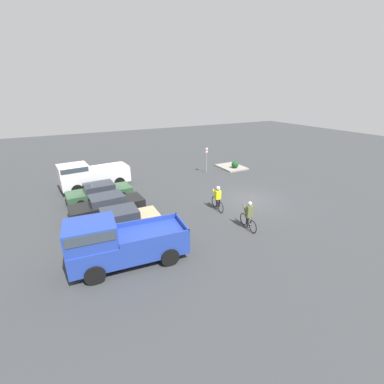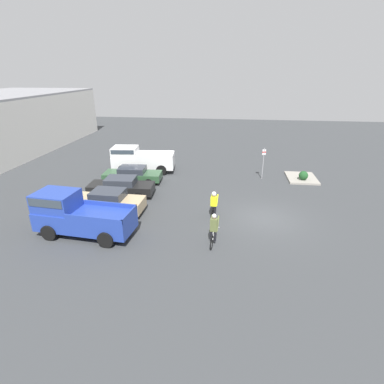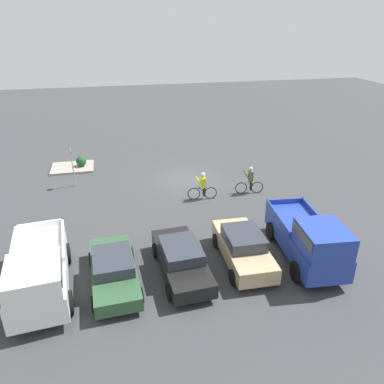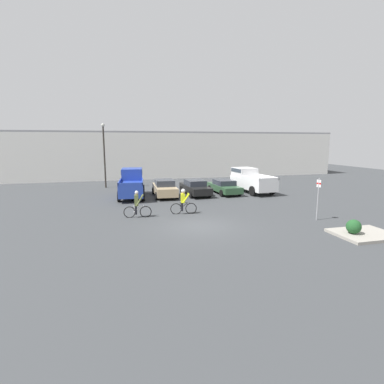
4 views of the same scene
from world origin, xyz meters
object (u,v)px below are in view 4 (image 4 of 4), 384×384
at_px(sedan_1, 195,187).
at_px(cyclist_0, 183,201).
at_px(pickup_truck_1, 250,180).
at_px(lamppost, 104,150).
at_px(pickup_truck_0, 132,183).
at_px(sedan_0, 165,188).
at_px(cyclist_1, 137,204).
at_px(sedan_2, 224,187).
at_px(fire_lane_sign, 318,195).
at_px(shrub, 354,227).

height_order(sedan_1, cyclist_0, cyclist_0).
distance_m(pickup_truck_1, lamppost, 15.07).
distance_m(pickup_truck_0, sedan_0, 2.88).
relative_size(cyclist_1, lamppost, 0.27).
relative_size(sedan_0, sedan_1, 0.94).
xyz_separation_m(sedan_2, fire_lane_sign, (2.15, -10.41, 0.91)).
bearing_deg(shrub, cyclist_1, 147.18).
relative_size(sedan_2, pickup_truck_1, 0.84).
relative_size(pickup_truck_0, shrub, 7.45).
height_order(sedan_2, lamppost, lamppost).
relative_size(sedan_1, pickup_truck_1, 0.85).
relative_size(pickup_truck_1, fire_lane_sign, 2.12).
xyz_separation_m(pickup_truck_0, cyclist_0, (2.93, -7.27, -0.35)).
height_order(sedan_2, pickup_truck_1, pickup_truck_1).
xyz_separation_m(sedan_1, sedan_2, (2.80, 0.05, -0.04)).
xyz_separation_m(sedan_0, lamppost, (-5.13, 6.64, 3.12)).
height_order(sedan_0, sedan_2, sedan_0).
height_order(sedan_0, pickup_truck_1, pickup_truck_1).
relative_size(sedan_1, fire_lane_sign, 1.80).
relative_size(cyclist_1, shrub, 2.40).
bearing_deg(pickup_truck_0, sedan_2, -3.06).
relative_size(pickup_truck_0, lamppost, 0.83).
height_order(sedan_2, shrub, sedan_2).
height_order(sedan_0, shrub, sedan_0).
distance_m(sedan_0, shrub, 15.36).
height_order(cyclist_1, lamppost, lamppost).
bearing_deg(sedan_1, pickup_truck_1, 3.24).
distance_m(cyclist_0, cyclist_1, 3.04).
height_order(pickup_truck_0, sedan_0, pickup_truck_0).
xyz_separation_m(fire_lane_sign, shrub, (-0.28, -3.25, -1.04)).
bearing_deg(cyclist_0, pickup_truck_1, 40.89).
distance_m(pickup_truck_0, sedan_1, 5.60).
xyz_separation_m(cyclist_1, lamppost, (-2.28, 13.40, 3.02)).
xyz_separation_m(pickup_truck_0, sedan_1, (5.55, -0.50, -0.53)).
distance_m(pickup_truck_1, cyclist_1, 13.37).
bearing_deg(sedan_0, fire_lane_sign, -52.69).
height_order(pickup_truck_0, lamppost, lamppost).
xyz_separation_m(sedan_1, lamppost, (-7.93, 6.45, 3.18)).
distance_m(sedan_1, cyclist_0, 7.26).
bearing_deg(sedan_1, sedan_0, -176.07).
distance_m(cyclist_1, shrub, 12.29).
distance_m(lamppost, shrub, 23.92).
relative_size(sedan_0, shrub, 6.06).
bearing_deg(fire_lane_sign, sedan_2, 101.67).
relative_size(sedan_2, cyclist_1, 2.65).
bearing_deg(cyclist_0, sedan_1, 68.83).
bearing_deg(sedan_0, cyclist_0, -88.44).
relative_size(cyclist_1, fire_lane_sign, 0.68).
bearing_deg(cyclist_1, pickup_truck_1, 32.94).
bearing_deg(pickup_truck_1, fire_lane_sign, -93.27).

